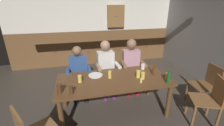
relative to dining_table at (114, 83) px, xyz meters
name	(u,v)px	position (x,y,z in m)	size (l,w,h in m)	color
ground_plane	(113,110)	(0.00, 0.03, -0.64)	(6.47, 6.47, 0.00)	#423A33
back_wall_upper	(93,11)	(0.00, 2.75, 1.15)	(5.39, 0.12, 1.25)	silver
back_wall_wainscot	(94,47)	(0.00, 2.75, -0.06)	(5.39, 0.12, 1.16)	brown
dining_table	(114,83)	(0.00, 0.00, 0.00)	(2.04, 0.93, 0.73)	brown
person_0	(79,71)	(-0.61, 0.69, 0.01)	(0.52, 0.51, 1.18)	#2D4C84
person_1	(106,66)	(0.00, 0.70, 0.06)	(0.52, 0.52, 1.27)	silver
person_2	(131,64)	(0.61, 0.70, 0.06)	(0.55, 0.52, 1.27)	#B78493
chair_empty_near_right	(207,84)	(1.91, -0.21, -0.17)	(0.49, 0.49, 0.88)	brown
chair_empty_near_left	(210,99)	(1.54, -0.66, -0.17)	(0.58, 0.58, 0.88)	brown
table_candle	(141,81)	(0.42, -0.26, 0.13)	(0.04, 0.04, 0.08)	#F9E08C
plate_0	(96,75)	(-0.31, 0.21, 0.10)	(0.27, 0.27, 0.01)	white
bottle_0	(154,70)	(0.78, -0.03, 0.20)	(0.05, 0.05, 0.28)	#593314
bottle_1	(168,78)	(0.86, -0.40, 0.19)	(0.06, 0.06, 0.25)	#195923
pint_glass_0	(71,90)	(-0.75, -0.33, 0.15)	(0.06, 0.06, 0.13)	#4C2D19
pint_glass_1	(143,67)	(0.70, 0.28, 0.15)	(0.08, 0.08, 0.11)	white
pint_glass_2	(143,76)	(0.51, -0.13, 0.15)	(0.07, 0.07, 0.13)	#E5C64C
pint_glass_3	(138,74)	(0.45, -0.06, 0.16)	(0.08, 0.08, 0.14)	#E5C64C
pint_glass_4	(110,74)	(-0.06, 0.05, 0.16)	(0.06, 0.06, 0.14)	#E5C64C
pint_glass_5	(60,89)	(-0.92, -0.26, 0.16)	(0.08, 0.08, 0.15)	#4C2D19
pint_glass_6	(167,76)	(0.94, -0.25, 0.15)	(0.07, 0.07, 0.12)	gold
pint_glass_7	(80,79)	(-0.61, 0.01, 0.15)	(0.07, 0.07, 0.13)	#E5C64C
wall_dart_cabinet	(116,16)	(0.73, 2.62, 0.99)	(0.56, 0.15, 0.70)	brown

